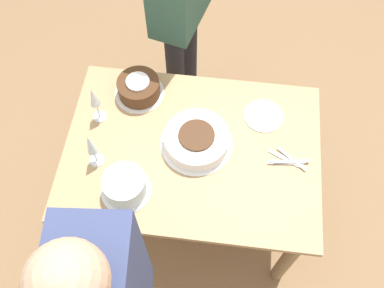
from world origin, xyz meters
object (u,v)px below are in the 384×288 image
Objects in this scene: wine_glass_near at (94,99)px; wine_glass_far at (91,145)px; cake_front_chocolate at (139,88)px; cake_center_white at (196,140)px; cake_back_decorated at (125,186)px.

wine_glass_far is (-0.04, 0.24, -0.01)m from wine_glass_near.
cake_front_chocolate is 0.26m from wine_glass_near.
cake_back_decorated reaches higher than cake_center_white.
cake_back_decorated is (0.29, 0.28, 0.01)m from cake_center_white.
cake_center_white is 1.55× the size of wine_glass_near.
wine_glass_far is at bearing 99.65° from wine_glass_near.
cake_front_chocolate is 1.13× the size of wine_glass_far.
cake_front_chocolate is (0.33, -0.26, 0.01)m from cake_center_white.
wine_glass_near reaches higher than cake_front_chocolate.
wine_glass_far reaches higher than cake_front_chocolate.
cake_center_white is 0.52m from wine_glass_near.
wine_glass_near is (0.21, -0.38, 0.10)m from cake_back_decorated.
wine_glass_far reaches higher than cake_back_decorated.
cake_center_white is 1.38× the size of cake_front_chocolate.
cake_back_decorated is at bearing 141.14° from wine_glass_far.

